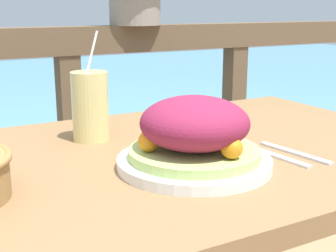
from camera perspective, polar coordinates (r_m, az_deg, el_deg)
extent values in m
cube|color=olive|center=(1.00, -0.44, -4.34)|extent=(1.27, 0.77, 0.04)
cube|color=olive|center=(1.70, 11.62, -10.27)|extent=(0.06, 0.06, 0.72)
cube|color=brown|center=(1.57, -12.32, 10.11)|extent=(2.80, 0.08, 0.09)
cube|color=brown|center=(1.68, -11.41, -7.09)|extent=(0.07, 0.07, 0.91)
cube|color=brown|center=(1.97, 7.80, -3.62)|extent=(0.07, 0.07, 0.91)
cylinder|color=white|center=(0.91, 3.20, -4.43)|extent=(0.30, 0.30, 0.02)
cylinder|color=#A8C66B|center=(0.90, 3.22, -3.28)|extent=(0.25, 0.25, 0.02)
ellipsoid|color=maroon|center=(0.88, 3.27, 0.39)|extent=(0.21, 0.21, 0.10)
sphere|color=orange|center=(0.94, 7.94, -0.82)|extent=(0.04, 0.04, 0.04)
sphere|color=orange|center=(0.96, 0.08, -0.30)|extent=(0.04, 0.04, 0.04)
sphere|color=orange|center=(0.87, -2.37, -1.87)|extent=(0.04, 0.04, 0.04)
sphere|color=orange|center=(0.84, 7.78, -2.67)|extent=(0.04, 0.04, 0.04)
cylinder|color=#DBCC7F|center=(1.09, -9.47, 2.39)|extent=(0.08, 0.08, 0.16)
cylinder|color=white|center=(1.09, -9.99, 5.80)|extent=(0.08, 0.03, 0.21)
cylinder|color=gray|center=(1.65, -4.05, 14.12)|extent=(0.18, 0.18, 0.11)
cube|color=silver|center=(0.99, 12.87, -3.51)|extent=(0.03, 0.18, 0.00)
cube|color=silver|center=(1.02, 15.17, -3.16)|extent=(0.04, 0.18, 0.00)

